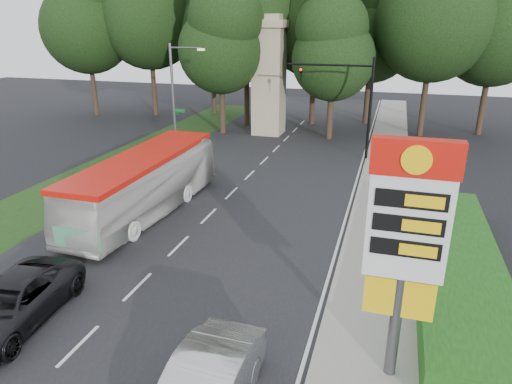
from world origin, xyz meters
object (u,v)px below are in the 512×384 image
(monument, at_px, (269,75))
(transit_bus, at_px, (145,185))
(gas_station_pylon, at_px, (407,233))
(streetlight_signs, at_px, (176,94))
(suv_charcoal, at_px, (10,303))
(traffic_signal_mast, at_px, (352,94))

(monument, xyz_separation_m, transit_bus, (-1.23, -19.54, -3.54))
(transit_bus, bearing_deg, gas_station_pylon, -31.13)
(streetlight_signs, bearing_deg, transit_bus, -71.97)
(streetlight_signs, xyz_separation_m, suv_charcoal, (4.19, -21.11, -3.68))
(monument, distance_m, transit_bus, 19.90)
(streetlight_signs, bearing_deg, traffic_signal_mast, 8.92)
(gas_station_pylon, height_order, traffic_signal_mast, traffic_signal_mast)
(gas_station_pylon, relative_size, monument, 0.68)
(gas_station_pylon, distance_m, monument, 30.17)
(streetlight_signs, distance_m, suv_charcoal, 21.84)
(transit_bus, bearing_deg, streetlight_signs, 111.15)
(gas_station_pylon, bearing_deg, traffic_signal_mast, 99.09)
(gas_station_pylon, xyz_separation_m, streetlight_signs, (-16.19, 20.01, -0.01))
(gas_station_pylon, distance_m, streetlight_signs, 25.74)
(gas_station_pylon, xyz_separation_m, traffic_signal_mast, (-3.52, 22.00, 0.22))
(gas_station_pylon, bearing_deg, suv_charcoal, -174.76)
(monument, bearing_deg, streetlight_signs, -121.97)
(traffic_signal_mast, distance_m, streetlight_signs, 12.83)
(traffic_signal_mast, xyz_separation_m, suv_charcoal, (-8.48, -23.10, -3.91))
(traffic_signal_mast, relative_size, streetlight_signs, 0.90)
(gas_station_pylon, relative_size, suv_charcoal, 1.25)
(traffic_signal_mast, relative_size, suv_charcoal, 1.31)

